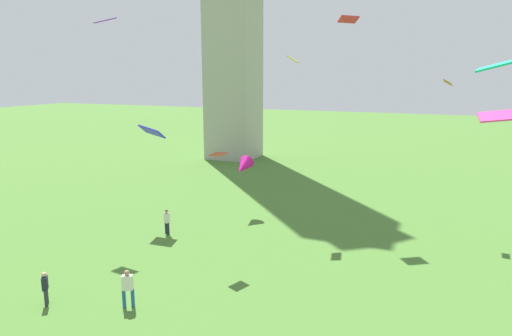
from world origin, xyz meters
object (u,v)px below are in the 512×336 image
at_px(person_2, 45,286).
at_px(kite_flying_6, 243,167).
at_px(kite_flying_5, 152,132).
at_px(kite_flying_8, 448,83).
at_px(kite_flying_2, 348,19).
at_px(kite_flying_7, 293,59).
at_px(person_1, 167,220).
at_px(kite_flying_3, 219,154).
at_px(kite_flying_4, 105,20).
at_px(person_0, 128,286).
at_px(kite_flying_1, 496,116).
at_px(kite_flying_0, 497,65).

xyz_separation_m(person_2, kite_flying_6, (2.77, 15.34, 2.71)).
bearing_deg(kite_flying_5, kite_flying_8, -155.77).
height_order(kite_flying_2, kite_flying_7, kite_flying_2).
bearing_deg(person_1, kite_flying_6, -83.77).
xyz_separation_m(person_1, kite_flying_8, (15.95, 8.55, 8.63)).
bearing_deg(kite_flying_3, kite_flying_7, 12.23).
relative_size(kite_flying_3, kite_flying_4, 0.81).
relative_size(person_2, kite_flying_8, 1.69).
distance_m(person_1, kite_flying_7, 13.21).
relative_size(kite_flying_3, kite_flying_8, 1.12).
height_order(person_0, kite_flying_6, kite_flying_6).
distance_m(kite_flying_2, kite_flying_6, 12.25).
xyz_separation_m(kite_flying_1, kite_flying_6, (-14.61, 11.32, -5.07)).
height_order(person_2, kite_flying_1, kite_flying_1).
bearing_deg(kite_flying_8, kite_flying_1, -162.82).
xyz_separation_m(person_1, kite_flying_3, (4.94, -2.20, 4.98)).
bearing_deg(person_1, kite_flying_5, -5.64).
relative_size(kite_flying_0, kite_flying_6, 0.88).
height_order(person_0, kite_flying_7, kite_flying_7).
bearing_deg(kite_flying_2, person_2, -149.91).
height_order(kite_flying_2, kite_flying_4, kite_flying_2).
distance_m(person_0, kite_flying_4, 17.16).
distance_m(kite_flying_6, kite_flying_8, 14.68).
height_order(kite_flying_0, kite_flying_3, kite_flying_0).
distance_m(kite_flying_3, kite_flying_4, 12.09).
height_order(person_2, kite_flying_0, kite_flying_0).
bearing_deg(kite_flying_2, kite_flying_1, -90.90).
bearing_deg(person_1, kite_flying_2, -107.89).
xyz_separation_m(kite_flying_4, kite_flying_8, (20.15, 8.17, -3.82)).
xyz_separation_m(person_0, kite_flying_4, (-7.82, 8.91, 12.40)).
xyz_separation_m(kite_flying_4, kite_flying_6, (7.08, 5.20, -9.79)).
relative_size(kite_flying_2, kite_flying_3, 1.45).
relative_size(kite_flying_2, kite_flying_8, 1.62).
bearing_deg(kite_flying_7, person_0, -21.53).
xyz_separation_m(person_0, kite_flying_0, (13.99, 5.72, 9.43)).
bearing_deg(kite_flying_1, person_1, -24.08).
height_order(person_2, kite_flying_4, kite_flying_4).
relative_size(kite_flying_0, kite_flying_8, 1.72).
height_order(kite_flying_1, kite_flying_6, kite_flying_1).
relative_size(person_1, kite_flying_8, 1.78).
bearing_deg(kite_flying_5, person_0, 121.80).
distance_m(kite_flying_1, kite_flying_6, 19.16).
bearing_deg(person_2, kite_flying_1, 61.49).
bearing_deg(kite_flying_3, person_2, 170.96).
distance_m(kite_flying_4, kite_flying_7, 12.09).
bearing_deg(kite_flying_3, kite_flying_4, 97.85).
distance_m(person_0, kite_flying_5, 12.73).
distance_m(kite_flying_1, kite_flying_7, 15.89).
bearing_deg(person_1, kite_flying_8, -118.40).
height_order(kite_flying_0, kite_flying_2, kite_flying_2).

